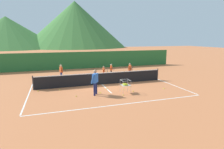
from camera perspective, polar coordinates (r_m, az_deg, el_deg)
ground_plane at (r=14.79m, az=-3.13°, el=-3.12°), size 120.00×120.00×0.00m
line_baseline_near at (r=10.52m, az=3.67°, el=-9.18°), size 10.66×0.08×0.01m
line_baseline_far at (r=19.08m, az=-6.67°, el=0.10°), size 10.66×0.08×0.01m
line_sideline_west at (r=14.42m, az=-24.11°, el=-4.49°), size 0.08×9.22×0.01m
line_sideline_east at (r=16.93m, az=14.57°, el=-1.62°), size 0.08×9.22×0.01m
line_service_center at (r=14.79m, az=-3.13°, el=-3.11°), size 0.08×5.02×0.01m
tennis_net at (r=14.68m, az=-3.15°, el=-1.23°), size 10.30×0.08×1.05m
instructor at (r=11.93m, az=-5.29°, el=-1.67°), size 0.58×0.83×1.69m
student_0 at (r=17.03m, az=-15.53°, el=1.20°), size 0.52×0.60×1.36m
student_1 at (r=16.43m, az=-2.56°, el=0.95°), size 0.41×0.64×1.22m
student_2 at (r=17.89m, az=-0.23°, el=1.78°), size 0.41×0.68×1.20m
student_3 at (r=17.42m, az=5.62°, el=1.75°), size 0.49×0.70×1.34m
ball_cart at (r=12.42m, az=4.14°, el=-3.12°), size 0.58×0.58×0.90m
tennis_ball_0 at (r=11.98m, az=-11.08°, el=-6.63°), size 0.07×0.07×0.07m
tennis_ball_1 at (r=12.01m, az=3.52°, el=-6.40°), size 0.07×0.07×0.07m
tennis_ball_2 at (r=13.47m, az=-1.67°, el=-4.41°), size 0.07×0.07×0.07m
tennis_ball_3 at (r=14.44m, az=2.80°, el=-3.34°), size 0.07×0.07×0.07m
tennis_ball_4 at (r=14.04m, az=15.91°, el=-4.19°), size 0.07×0.07×0.07m
tennis_ball_5 at (r=13.66m, az=-15.91°, el=-4.63°), size 0.07×0.07×0.07m
tennis_ball_6 at (r=13.31m, az=3.65°, el=-4.62°), size 0.07×0.07×0.07m
tennis_ball_7 at (r=12.56m, az=-4.05°, el=-5.60°), size 0.07×0.07×0.07m
tennis_ball_8 at (r=12.49m, az=-3.55°, el=-5.70°), size 0.07×0.07×0.07m
tennis_ball_9 at (r=13.86m, az=-22.06°, el=-4.80°), size 0.07×0.07×0.07m
tennis_ball_10 at (r=12.92m, az=6.63°, el=-5.17°), size 0.07×0.07×0.07m
tennis_ball_11 at (r=14.26m, az=5.72°, el=-3.57°), size 0.07×0.07×0.07m
windscreen_fence at (r=22.71m, az=-8.72°, el=4.44°), size 23.46×0.08×2.05m
hill_0 at (r=78.94m, az=-29.94°, el=11.28°), size 37.02×37.02×11.44m
hill_1 at (r=79.91m, az=-11.39°, el=15.05°), size 41.45×41.45×18.49m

